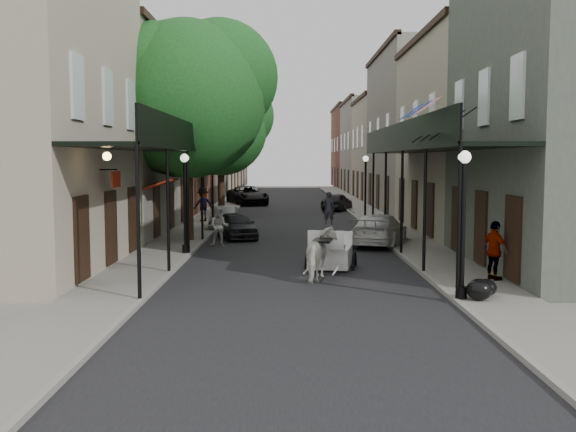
{
  "coord_description": "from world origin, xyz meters",
  "views": [
    {
      "loc": [
        -0.29,
        -17.88,
        3.6
      ],
      "look_at": [
        -0.26,
        4.94,
        1.6
      ],
      "focal_mm": 40.0,
      "sensor_mm": 36.0,
      "label": 1
    }
  ],
  "objects_px": {
    "carriage": "(332,237)",
    "car_left_mid": "(224,218)",
    "tree_far": "(226,125)",
    "horse": "(322,254)",
    "lamppost_right_far": "(365,188)",
    "car_left_far": "(248,195)",
    "car_right_near": "(379,230)",
    "car_right_far": "(337,202)",
    "pedestrian_walking": "(219,226)",
    "car_left_near": "(237,225)",
    "pedestrian_sidewalk_right": "(495,251)",
    "lamppost_left": "(185,202)",
    "pedestrian_sidewalk_left": "(203,205)",
    "lamppost_right_near": "(463,222)",
    "tree_near": "(197,93)"
  },
  "relations": [
    {
      "from": "tree_near",
      "to": "car_left_mid",
      "type": "distance_m",
      "value": 7.96
    },
    {
      "from": "pedestrian_walking",
      "to": "car_right_far",
      "type": "relative_size",
      "value": 0.44
    },
    {
      "from": "lamppost_right_near",
      "to": "tree_near",
      "type": "bearing_deg",
      "value": 124.27
    },
    {
      "from": "tree_far",
      "to": "pedestrian_sidewalk_left",
      "type": "distance_m",
      "value": 7.47
    },
    {
      "from": "tree_near",
      "to": "car_right_near",
      "type": "relative_size",
      "value": 2.1
    },
    {
      "from": "pedestrian_sidewalk_left",
      "to": "car_left_far",
      "type": "distance_m",
      "value": 15.33
    },
    {
      "from": "tree_far",
      "to": "horse",
      "type": "xyz_separation_m",
      "value": [
        5.0,
        -23.01,
        -5.06
      ]
    },
    {
      "from": "horse",
      "to": "pedestrian_sidewalk_right",
      "type": "distance_m",
      "value": 5.02
    },
    {
      "from": "tree_far",
      "to": "car_right_far",
      "type": "bearing_deg",
      "value": 24.46
    },
    {
      "from": "pedestrian_walking",
      "to": "car_left_mid",
      "type": "height_order",
      "value": "pedestrian_walking"
    },
    {
      "from": "car_left_near",
      "to": "lamppost_left",
      "type": "bearing_deg",
      "value": -121.37
    },
    {
      "from": "car_right_near",
      "to": "car_right_far",
      "type": "relative_size",
      "value": 1.23
    },
    {
      "from": "carriage",
      "to": "car_left_mid",
      "type": "distance_m",
      "value": 12.88
    },
    {
      "from": "lamppost_left",
      "to": "lamppost_right_far",
      "type": "xyz_separation_m",
      "value": [
        8.2,
        12.0,
        0.0
      ]
    },
    {
      "from": "carriage",
      "to": "horse",
      "type": "bearing_deg",
      "value": -90.0
    },
    {
      "from": "lamppost_right_far",
      "to": "car_right_far",
      "type": "distance_m",
      "value": 9.73
    },
    {
      "from": "car_right_near",
      "to": "car_left_near",
      "type": "bearing_deg",
      "value": -3.1
    },
    {
      "from": "pedestrian_sidewalk_right",
      "to": "car_left_mid",
      "type": "height_order",
      "value": "pedestrian_sidewalk_right"
    },
    {
      "from": "pedestrian_walking",
      "to": "car_left_near",
      "type": "bearing_deg",
      "value": 80.44
    },
    {
      "from": "lamppost_left",
      "to": "pedestrian_sidewalk_right",
      "type": "xyz_separation_m",
      "value": [
        9.83,
        -5.49,
        -1.07
      ]
    },
    {
      "from": "tree_near",
      "to": "pedestrian_walking",
      "type": "distance_m",
      "value": 5.92
    },
    {
      "from": "lamppost_right_far",
      "to": "car_left_far",
      "type": "height_order",
      "value": "lamppost_right_far"
    },
    {
      "from": "lamppost_left",
      "to": "horse",
      "type": "distance_m",
      "value": 6.97
    },
    {
      "from": "carriage",
      "to": "tree_far",
      "type": "bearing_deg",
      "value": 115.74
    },
    {
      "from": "pedestrian_walking",
      "to": "car_left_far",
      "type": "height_order",
      "value": "pedestrian_walking"
    },
    {
      "from": "pedestrian_sidewalk_left",
      "to": "tree_far",
      "type": "bearing_deg",
      "value": -128.18
    },
    {
      "from": "pedestrian_walking",
      "to": "car_right_near",
      "type": "relative_size",
      "value": 0.36
    },
    {
      "from": "tree_near",
      "to": "horse",
      "type": "xyz_separation_m",
      "value": [
        4.96,
        -9.01,
        -5.71
      ]
    },
    {
      "from": "tree_near",
      "to": "lamppost_right_near",
      "type": "height_order",
      "value": "tree_near"
    },
    {
      "from": "car_right_near",
      "to": "car_left_mid",
      "type": "bearing_deg",
      "value": -23.84
    },
    {
      "from": "lamppost_left",
      "to": "car_right_far",
      "type": "relative_size",
      "value": 0.99
    },
    {
      "from": "lamppost_left",
      "to": "pedestrian_sidewalk_left",
      "type": "distance_m",
      "value": 12.57
    },
    {
      "from": "lamppost_right_far",
      "to": "car_left_near",
      "type": "height_order",
      "value": "lamppost_right_far"
    },
    {
      "from": "pedestrian_sidewalk_left",
      "to": "car_left_mid",
      "type": "bearing_deg",
      "value": 86.41
    },
    {
      "from": "carriage",
      "to": "car_left_near",
      "type": "height_order",
      "value": "carriage"
    },
    {
      "from": "pedestrian_sidewalk_right",
      "to": "car_left_far",
      "type": "xyz_separation_m",
      "value": [
        -9.22,
        33.23,
        -0.22
      ]
    },
    {
      "from": "pedestrian_sidewalk_right",
      "to": "pedestrian_sidewalk_left",
      "type": "bearing_deg",
      "value": 7.69
    },
    {
      "from": "carriage",
      "to": "car_left_far",
      "type": "relative_size",
      "value": 0.48
    },
    {
      "from": "lamppost_right_near",
      "to": "car_left_near",
      "type": "distance_m",
      "value": 15.06
    },
    {
      "from": "car_right_near",
      "to": "car_right_far",
      "type": "xyz_separation_m",
      "value": [
        -0.34,
        18.59,
        -0.03
      ]
    },
    {
      "from": "horse",
      "to": "pedestrian_sidewalk_right",
      "type": "relative_size",
      "value": 1.07
    },
    {
      "from": "lamppost_left",
      "to": "tree_far",
      "type": "bearing_deg",
      "value": 90.46
    },
    {
      "from": "lamppost_right_near",
      "to": "pedestrian_sidewalk_left",
      "type": "distance_m",
      "value": 22.48
    },
    {
      "from": "pedestrian_sidewalk_left",
      "to": "pedestrian_sidewalk_right",
      "type": "bearing_deg",
      "value": 91.21
    },
    {
      "from": "tree_far",
      "to": "car_right_near",
      "type": "distance_m",
      "value": 17.85
    },
    {
      "from": "lamppost_right_far",
      "to": "car_left_far",
      "type": "bearing_deg",
      "value": 115.73
    },
    {
      "from": "tree_near",
      "to": "lamppost_right_near",
      "type": "distance_m",
      "value": 15.39
    },
    {
      "from": "lamppost_right_far",
      "to": "car_right_far",
      "type": "xyz_separation_m",
      "value": [
        -0.84,
        9.59,
        -1.41
      ]
    },
    {
      "from": "car_right_near",
      "to": "car_right_far",
      "type": "height_order",
      "value": "car_right_near"
    },
    {
      "from": "tree_far",
      "to": "horse",
      "type": "distance_m",
      "value": 24.09
    }
  ]
}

